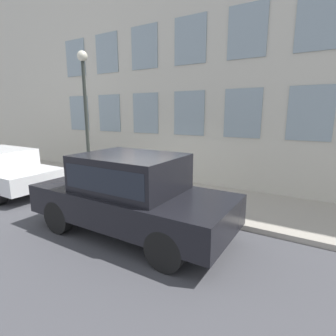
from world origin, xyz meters
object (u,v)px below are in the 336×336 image
parked_car_charcoal_near (131,191)px  person (177,172)px  street_lamp (85,103)px  fire_hydrant (159,186)px

parked_car_charcoal_near → person: bearing=3.4°
parked_car_charcoal_near → street_lamp: size_ratio=1.00×
person → street_lamp: street_lamp is taller
fire_hydrant → parked_car_charcoal_near: size_ratio=0.18×
fire_hydrant → person: size_ratio=0.59×
person → parked_car_charcoal_near: size_ratio=0.30×
fire_hydrant → person: person is taller
fire_hydrant → parked_car_charcoal_near: bearing=-164.4°
parked_car_charcoal_near → street_lamp: bearing=60.2°
fire_hydrant → street_lamp: bearing=88.3°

